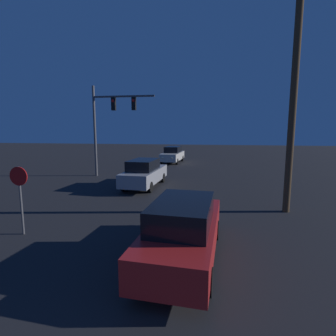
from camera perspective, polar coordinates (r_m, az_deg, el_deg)
name	(u,v)px	position (r m, az deg, el deg)	size (l,w,h in m)	color
car_near	(184,229)	(7.08, 3.40, -13.21)	(2.00, 4.87, 1.66)	#B21E1E
car_mid	(144,173)	(15.84, -5.15, -1.07)	(1.96, 4.86, 1.66)	#99999E
car_far	(173,154)	(27.31, 1.03, 2.96)	(2.01, 4.87, 1.66)	beige
traffic_signal_mast	(109,117)	(19.62, -12.75, 10.77)	(4.57, 0.30, 6.51)	#4C4C51
stop_sign	(20,189)	(9.73, -29.57, -3.91)	(0.62, 0.07, 2.26)	#4C4C51
utility_pole	(294,89)	(11.87, 25.74, 15.16)	(1.70, 0.28, 9.67)	#4C3823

